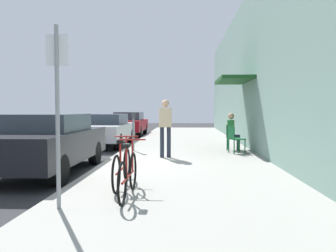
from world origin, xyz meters
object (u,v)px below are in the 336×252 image
object	(u,v)px
street_sign	(57,102)
bicycle_1	(128,175)
pedestrian_standing	(165,124)
cafe_chair_0	(235,138)
cafe_chair_1	(231,136)
parked_car_0	(48,142)
parking_meter	(133,129)
parked_car_1	(106,129)
seated_patron_1	(233,130)
parked_car_2	(129,123)
bicycle_0	(122,167)

from	to	relation	value
street_sign	bicycle_1	distance (m)	1.61
street_sign	pedestrian_standing	bearing A→B (deg)	76.89
bicycle_1	pedestrian_standing	bearing A→B (deg)	85.78
cafe_chair_0	cafe_chair_1	world-z (taller)	same
street_sign	pedestrian_standing	distance (m)	5.46
cafe_chair_0	cafe_chair_1	distance (m)	0.91
parked_car_0	parking_meter	distance (m)	3.85
street_sign	parking_meter	bearing A→B (deg)	89.58
parked_car_1	cafe_chair_1	bearing A→B (deg)	-23.83
parked_car_1	seated_patron_1	xyz separation A→B (m)	(4.96, -2.18, 0.11)
seated_patron_1	pedestrian_standing	size ratio (longest dim) A/B	0.76
parking_meter	bicycle_1	bearing A→B (deg)	-82.24
street_sign	cafe_chair_0	size ratio (longest dim) A/B	2.99
parked_car_2	parking_meter	world-z (taller)	parking_meter
pedestrian_standing	parked_car_1	bearing A→B (deg)	123.46
bicycle_0	cafe_chair_1	distance (m)	6.48
bicycle_0	cafe_chair_0	world-z (taller)	bicycle_0
parked_car_2	cafe_chair_1	distance (m)	9.47
street_sign	bicycle_0	world-z (taller)	street_sign
parked_car_0	cafe_chair_1	xyz separation A→B (m)	(4.90, 3.94, -0.12)
pedestrian_standing	parked_car_2	bearing A→B (deg)	105.18
street_sign	cafe_chair_0	world-z (taller)	street_sign
bicycle_0	cafe_chair_1	size ratio (longest dim) A/B	1.97
parking_meter	cafe_chair_1	size ratio (longest dim) A/B	1.52
parked_car_2	bicycle_1	size ratio (longest dim) A/B	2.57
bicycle_1	cafe_chair_0	xyz separation A→B (m)	(2.52, 5.68, 0.14)
parking_meter	cafe_chair_0	size ratio (longest dim) A/B	1.52
parked_car_2	cafe_chair_1	bearing A→B (deg)	-58.81
parking_meter	pedestrian_standing	distance (m)	1.96
pedestrian_standing	parked_car_0	bearing A→B (deg)	-144.10
bicycle_0	parked_car_0	bearing A→B (deg)	138.28
parking_meter	bicycle_1	size ratio (longest dim) A/B	0.77
cafe_chair_1	seated_patron_1	distance (m)	0.20
cafe_chair_0	pedestrian_standing	size ratio (longest dim) A/B	0.51
parked_car_0	parking_meter	xyz separation A→B (m)	(1.55, 3.52, 0.14)
parked_car_0	parked_car_1	distance (m)	6.11
parked_car_0	bicycle_1	xyz separation A→B (m)	(2.39, -2.65, -0.27)
bicycle_0	cafe_chair_1	xyz separation A→B (m)	(2.75, 5.87, 0.14)
parked_car_2	bicycle_1	distance (m)	14.89
parked_car_1	seated_patron_1	bearing A→B (deg)	-23.70
parked_car_1	parked_car_2	bearing A→B (deg)	90.00
seated_patron_1	parked_car_0	bearing A→B (deg)	-141.61
parked_car_0	street_sign	size ratio (longest dim) A/B	1.69
parked_car_2	pedestrian_standing	size ratio (longest dim) A/B	2.59
street_sign	bicycle_0	xyz separation A→B (m)	(0.66, 1.39, -1.16)
parked_car_0	street_sign	bearing A→B (deg)	-65.63
parked_car_2	bicycle_0	size ratio (longest dim) A/B	2.57
parking_meter	seated_patron_1	xyz separation A→B (m)	(3.41, 0.41, -0.07)
cafe_chair_1	cafe_chair_0	bearing A→B (deg)	-89.82
parked_car_0	parked_car_2	xyz separation A→B (m)	(0.00, 12.05, -0.03)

